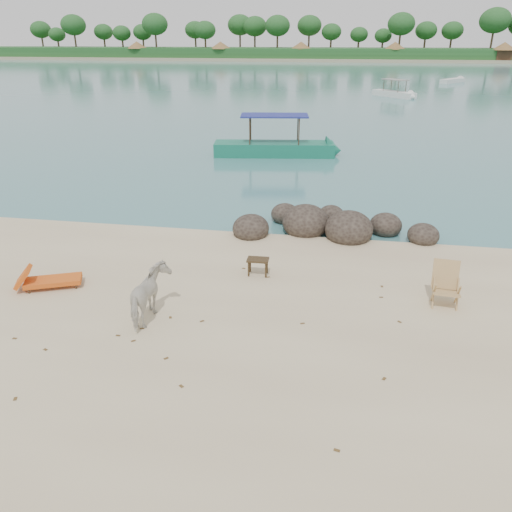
{
  "coord_description": "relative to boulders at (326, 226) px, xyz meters",
  "views": [
    {
      "loc": [
        2.31,
        -8.91,
        5.88
      ],
      "look_at": [
        0.43,
        2.0,
        1.0
      ],
      "focal_mm": 35.0,
      "sensor_mm": 36.0,
      "label": 1
    }
  ],
  "objects": [
    {
      "name": "deck_chair",
      "position": [
        2.97,
        -4.45,
        0.28
      ],
      "size": [
        0.72,
        0.78,
        1.02
      ],
      "primitive_type": null,
      "rotation": [
        0.0,
        0.0,
        -0.09
      ],
      "color": "tan",
      "rests_on": "ground"
    },
    {
      "name": "far_shore",
      "position": [
        -1.98,
        163.49,
        -0.23
      ],
      "size": [
        420.0,
        90.0,
        1.4
      ],
      "primitive_type": "cube",
      "color": "tan",
      "rests_on": "ground"
    },
    {
      "name": "boulders",
      "position": [
        0.0,
        0.0,
        0.0
      ],
      "size": [
        6.48,
        3.04,
        1.15
      ],
      "rotation": [
        0.0,
        0.0,
        -0.21
      ],
      "color": "black",
      "rests_on": "ground"
    },
    {
      "name": "water",
      "position": [
        -1.98,
        83.49,
        -0.23
      ],
      "size": [
        400.0,
        400.0,
        0.0
      ],
      "primitive_type": "plane",
      "color": "#3D787A",
      "rests_on": "ground"
    },
    {
      "name": "side_table",
      "position": [
        -1.66,
        -3.55,
        -0.0
      ],
      "size": [
        0.58,
        0.38,
        0.46
      ],
      "primitive_type": null,
      "rotation": [
        0.0,
        0.0,
        0.02
      ],
      "color": "black",
      "rests_on": "ground"
    },
    {
      "name": "boat_near",
      "position": [
        -3.29,
        11.38,
        1.51
      ],
      "size": [
        7.34,
        2.6,
        3.49
      ],
      "primitive_type": null,
      "rotation": [
        0.0,
        0.0,
        0.14
      ],
      "color": "#156B52",
      "rests_on": "water"
    },
    {
      "name": "cow",
      "position": [
        -3.62,
        -6.23,
        0.37
      ],
      "size": [
        0.71,
        1.45,
        1.21
      ],
      "primitive_type": "imported",
      "rotation": [
        0.0,
        0.0,
        3.18
      ],
      "color": "silver",
      "rests_on": "ground"
    },
    {
      "name": "dead_leaves",
      "position": [
        -1.98,
        -6.47,
        -0.23
      ],
      "size": [
        8.21,
        6.35,
        0.0
      ],
      "color": "brown",
      "rests_on": "ground"
    },
    {
      "name": "boat_far",
      "position": [
        14.93,
        61.74,
        0.09
      ],
      "size": [
        4.44,
        5.17,
        0.65
      ],
      "primitive_type": null,
      "rotation": [
        0.0,
        0.0,
        0.91
      ],
      "color": "silver",
      "rests_on": "water"
    },
    {
      "name": "lounge_chair",
      "position": [
        -6.66,
        -5.13,
        0.03
      ],
      "size": [
        1.81,
        1.21,
        0.51
      ],
      "primitive_type": null,
      "rotation": [
        0.0,
        0.0,
        0.4
      ],
      "color": "#D06518",
      "rests_on": "ground"
    },
    {
      "name": "far_scenery",
      "position": [
        -1.95,
        130.19,
        2.91
      ],
      "size": [
        420.0,
        18.0,
        9.5
      ],
      "color": "#1E4C1E",
      "rests_on": "ground"
    },
    {
      "name": "boat_mid",
      "position": [
        5.42,
        42.07,
        1.21
      ],
      "size": [
        4.88,
        5.3,
        2.87
      ],
      "primitive_type": null,
      "rotation": [
        0.0,
        0.0,
        -0.85
      ],
      "color": "silver",
      "rests_on": "water"
    }
  ]
}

